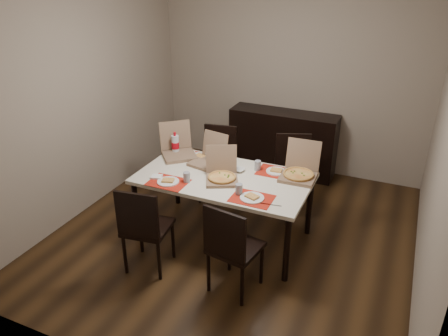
{
  "coord_description": "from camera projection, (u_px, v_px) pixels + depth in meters",
  "views": [
    {
      "loc": [
        1.58,
        -3.83,
        2.83
      ],
      "look_at": [
        -0.08,
        -0.09,
        0.85
      ],
      "focal_mm": 35.0,
      "sensor_mm": 36.0,
      "label": 1
    }
  ],
  "objects": [
    {
      "name": "pizza_box_left",
      "position": [
        178.0,
        150.0,
        5.06
      ],
      "size": [
        0.54,
        0.54,
        0.37
      ],
      "color": "brown",
      "rests_on": "dining_table"
    },
    {
      "name": "setting_far_left",
      "position": [
        201.0,
        157.0,
        4.99
      ],
      "size": [
        0.46,
        0.3,
        0.11
      ],
      "color": "red",
      "rests_on": "dining_table"
    },
    {
      "name": "setting_near_left",
      "position": [
        172.0,
        180.0,
        4.47
      ],
      "size": [
        0.44,
        0.3,
        0.11
      ],
      "color": "red",
      "rests_on": "dining_table"
    },
    {
      "name": "faina_plate",
      "position": [
        206.0,
        164.0,
        4.83
      ],
      "size": [
        0.23,
        0.23,
        0.03
      ],
      "color": "black",
      "rests_on": "dining_table"
    },
    {
      "name": "pizza_box_right",
      "position": [
        299.0,
        172.0,
        4.56
      ],
      "size": [
        0.37,
        0.41,
        0.36
      ],
      "color": "brown",
      "rests_on": "dining_table"
    },
    {
      "name": "dip_bowl",
      "position": [
        239.0,
        170.0,
        4.7
      ],
      "size": [
        0.14,
        0.14,
        0.03
      ],
      "primitive_type": "imported",
      "rotation": [
        0.0,
        0.0,
        -0.15
      ],
      "color": "white",
      "rests_on": "dining_table"
    },
    {
      "name": "chair_near_left",
      "position": [
        144.0,
        226.0,
        4.17
      ],
      "size": [
        0.48,
        0.48,
        0.93
      ],
      "color": "black",
      "rests_on": "ground"
    },
    {
      "name": "dining_table",
      "position": [
        224.0,
        182.0,
        4.62
      ],
      "size": [
        1.8,
        1.0,
        0.75
      ],
      "color": "beige",
      "rests_on": "ground"
    },
    {
      "name": "sideboard",
      "position": [
        282.0,
        142.0,
        6.23
      ],
      "size": [
        1.5,
        0.4,
        0.9
      ],
      "primitive_type": "cube",
      "color": "black",
      "rests_on": "ground"
    },
    {
      "name": "ground",
      "position": [
        234.0,
        234.0,
        4.97
      ],
      "size": [
        3.8,
        4.0,
        0.02
      ],
      "primitive_type": "cube",
      "color": "#3C2612",
      "rests_on": "ground"
    },
    {
      "name": "chair_far_right",
      "position": [
        293.0,
        169.0,
        5.29
      ],
      "size": [
        0.54,
        0.54,
        0.93
      ],
      "color": "black",
      "rests_on": "ground"
    },
    {
      "name": "setting_far_right",
      "position": [
        271.0,
        170.0,
        4.69
      ],
      "size": [
        0.47,
        0.3,
        0.11
      ],
      "color": "red",
      "rests_on": "dining_table"
    },
    {
      "name": "chair_far_left",
      "position": [
        218.0,
        159.0,
        5.55
      ],
      "size": [
        0.48,
        0.48,
        0.93
      ],
      "color": "black",
      "rests_on": "ground"
    },
    {
      "name": "pizza_box_extra",
      "position": [
        209.0,
        158.0,
        4.86
      ],
      "size": [
        0.39,
        0.42,
        0.33
      ],
      "color": "brown",
      "rests_on": "dining_table"
    },
    {
      "name": "setting_near_right",
      "position": [
        248.0,
        195.0,
        4.18
      ],
      "size": [
        0.5,
        0.3,
        0.11
      ],
      "color": "red",
      "rests_on": "dining_table"
    },
    {
      "name": "pizza_box_center",
      "position": [
        222.0,
        175.0,
        4.5
      ],
      "size": [
        0.45,
        0.47,
        0.33
      ],
      "color": "brown",
      "rests_on": "dining_table"
    },
    {
      "name": "chair_near_right",
      "position": [
        231.0,
        246.0,
        3.89
      ],
      "size": [
        0.48,
        0.48,
        0.93
      ],
      "color": "black",
      "rests_on": "ground"
    },
    {
      "name": "napkin_loose",
      "position": [
        229.0,
        178.0,
        4.55
      ],
      "size": [
        0.14,
        0.14,
        0.02
      ],
      "primitive_type": "cube",
      "rotation": [
        0.0,
        0.0,
        0.24
      ],
      "color": "white",
      "rests_on": "dining_table"
    },
    {
      "name": "room_walls",
      "position": [
        252.0,
        74.0,
        4.56
      ],
      "size": [
        3.84,
        4.02,
        2.62
      ],
      "color": "gray",
      "rests_on": "ground"
    },
    {
      "name": "soda_bottle",
      "position": [
        175.0,
        145.0,
        5.08
      ],
      "size": [
        0.09,
        0.09,
        0.27
      ],
      "color": "silver",
      "rests_on": "dining_table"
    }
  ]
}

